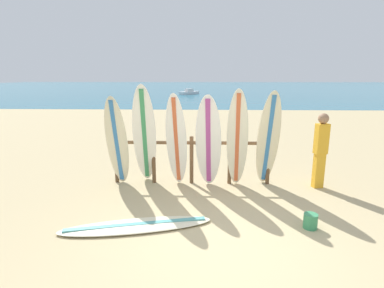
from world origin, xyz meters
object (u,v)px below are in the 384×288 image
(surfboard_lying_on_sand, at_px, (137,226))
(small_boat_offshore, at_px, (189,92))
(surfboard_rack, at_px, (192,154))
(surfboard_leaning_center_right, at_px, (237,140))
(surfboard_leaning_center, at_px, (208,142))
(sand_bucket, at_px, (310,221))
(surfboard_leaning_far_left, at_px, (117,142))
(surfboard_leaning_center_left, at_px, (176,141))
(surfboard_leaning_right, at_px, (268,140))
(beachgoer_standing, at_px, (321,147))
(surfboard_leaning_left, at_px, (145,136))

(surfboard_lying_on_sand, bearing_deg, small_boat_offshore, 91.05)
(surfboard_rack, relative_size, surfboard_leaning_center_right, 1.62)
(surfboard_lying_on_sand, relative_size, small_boat_offshore, 0.96)
(surfboard_leaning_center, bearing_deg, sand_bucket, -47.02)
(small_boat_offshore, bearing_deg, surfboard_leaning_center_right, -85.69)
(surfboard_leaning_far_left, bearing_deg, surfboard_leaning_center_left, -2.16)
(surfboard_leaning_right, bearing_deg, surfboard_rack, 170.97)
(surfboard_leaning_center_right, relative_size, surfboard_lying_on_sand, 0.87)
(surfboard_rack, distance_m, surfboard_leaning_far_left, 1.73)
(beachgoer_standing, bearing_deg, sand_bucket, -112.88)
(small_boat_offshore, xyz_separation_m, sand_bucket, (3.57, -34.99, -0.13))
(surfboard_leaning_left, xyz_separation_m, surfboard_leaning_center_left, (0.71, -0.02, -0.10))
(surfboard_leaning_center, relative_size, surfboard_lying_on_sand, 0.82)
(beachgoer_standing, relative_size, sand_bucket, 6.66)
(surfboard_leaning_center_left, xyz_separation_m, sand_bucket, (2.40, -1.83, -0.96))
(surfboard_leaning_center_right, bearing_deg, surfboard_leaning_left, 177.40)
(surfboard_lying_on_sand, bearing_deg, surfboard_leaning_center, 56.95)
(surfboard_leaning_far_left, xyz_separation_m, sand_bucket, (3.75, -1.88, -0.92))
(surfboard_rack, relative_size, surfboard_leaning_far_left, 1.75)
(surfboard_leaning_center, height_order, surfboard_leaning_center_right, surfboard_leaning_center_right)
(surfboard_leaning_center_left, bearing_deg, surfboard_leaning_center_right, -3.22)
(sand_bucket, bearing_deg, surfboard_lying_on_sand, -178.31)
(surfboard_rack, height_order, surfboard_leaning_far_left, surfboard_leaning_far_left)
(surfboard_rack, relative_size, surfboard_lying_on_sand, 1.40)
(surfboard_rack, distance_m, surfboard_leaning_right, 1.77)
(surfboard_leaning_center_left, distance_m, surfboard_leaning_right, 2.03)
(surfboard_rack, height_order, surfboard_leaning_center_right, surfboard_leaning_center_right)
(surfboard_leaning_left, height_order, surfboard_leaning_center_left, surfboard_leaning_left)
(surfboard_leaning_right, relative_size, surfboard_lying_on_sand, 0.85)
(surfboard_rack, height_order, small_boat_offshore, surfboard_rack)
(surfboard_lying_on_sand, relative_size, beachgoer_standing, 1.54)
(surfboard_leaning_center, xyz_separation_m, surfboard_lying_on_sand, (-1.24, -1.90, -1.04))
(surfboard_rack, distance_m, surfboard_leaning_center_left, 0.58)
(surfboard_leaning_center, distance_m, surfboard_leaning_center_right, 0.63)
(surfboard_rack, relative_size, small_boat_offshore, 1.35)
(surfboard_leaning_center_left, height_order, sand_bucket, surfboard_leaning_center_left)
(surfboard_lying_on_sand, bearing_deg, surfboard_leaning_right, 37.24)
(surfboard_lying_on_sand, height_order, sand_bucket, sand_bucket)
(surfboard_leaning_center_right, height_order, beachgoer_standing, surfboard_leaning_center_right)
(surfboard_leaning_center, distance_m, beachgoer_standing, 2.52)
(surfboard_rack, bearing_deg, surfboard_leaning_left, -164.73)
(surfboard_rack, height_order, surfboard_leaning_left, surfboard_leaning_left)
(surfboard_leaning_center_right, xyz_separation_m, sand_bucket, (1.06, -1.75, -1.01))
(surfboard_leaning_center, height_order, small_boat_offshore, surfboard_leaning_center)
(small_boat_offshore, bearing_deg, sand_bucket, -84.17)
(sand_bucket, bearing_deg, beachgoer_standing, 67.12)
(surfboard_leaning_left, relative_size, surfboard_leaning_center_right, 1.04)
(surfboard_rack, xyz_separation_m, small_boat_offshore, (-1.49, 32.87, -0.45))
(surfboard_rack, bearing_deg, surfboard_leaning_center, -38.96)
(surfboard_rack, relative_size, sand_bucket, 14.39)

